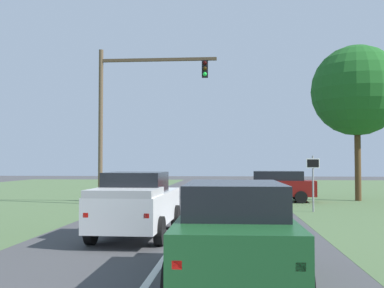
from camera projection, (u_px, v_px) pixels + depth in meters
name	position (u px, v px, depth m)	size (l,w,h in m)	color
ground_plane	(182.00, 233.00, 15.02)	(120.00, 120.00, 0.00)	#424244
red_suv_near	(235.00, 230.00, 8.84)	(2.33, 4.88, 1.88)	#194C23
pickup_truck_lead	(137.00, 203.00, 14.34)	(2.20, 5.32, 1.96)	silver
traffic_light	(128.00, 104.00, 25.32)	(6.41, 0.40, 8.38)	brown
keep_moving_sign	(313.00, 176.00, 21.39)	(0.60, 0.09, 2.56)	gray
oak_tree_right	(357.00, 91.00, 27.74)	(5.34, 5.34, 9.17)	#4C351E
crossing_suv_far	(275.00, 185.00, 26.86)	(4.68, 2.18, 1.75)	maroon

